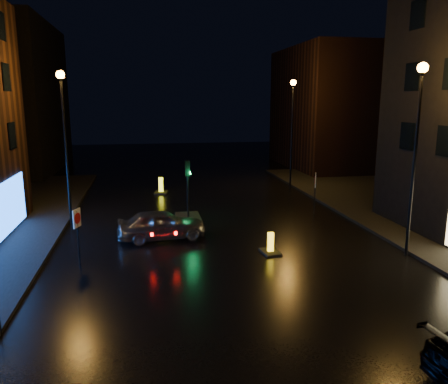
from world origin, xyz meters
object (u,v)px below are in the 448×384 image
at_px(traffic_signal, 188,210).
at_px(bollard_near, 270,248).
at_px(road_sign_right, 315,184).
at_px(road_sign_left, 77,223).
at_px(silver_hatchback, 162,224).
at_px(bollard_far, 161,190).

height_order(traffic_signal, bollard_near, traffic_signal).
relative_size(bollard_near, road_sign_right, 0.47).
relative_size(traffic_signal, road_sign_left, 1.44).
distance_m(road_sign_left, road_sign_right, 14.32).
relative_size(silver_hatchback, bollard_far, 2.93).
xyz_separation_m(traffic_signal, road_sign_left, (-5.30, -6.35, 1.29)).
xyz_separation_m(traffic_signal, road_sign_right, (7.70, -0.34, 1.39)).
bearing_deg(road_sign_right, bollard_far, -19.22).
relative_size(road_sign_left, road_sign_right, 0.94).
relative_size(traffic_signal, silver_hatchback, 0.79).
height_order(silver_hatchback, road_sign_left, road_sign_left).
xyz_separation_m(traffic_signal, bollard_far, (-1.28, 7.55, -0.24)).
relative_size(bollard_near, road_sign_left, 0.49).
xyz_separation_m(bollard_far, road_sign_left, (-4.02, -13.90, 1.53)).
bearing_deg(road_sign_right, silver_hatchback, 41.07).
bearing_deg(road_sign_right, bollard_near, 75.67).
bearing_deg(traffic_signal, silver_hatchback, -115.37).
distance_m(traffic_signal, road_sign_right, 7.83).
bearing_deg(road_sign_left, bollard_far, 95.21).
distance_m(traffic_signal, bollard_far, 7.66).
xyz_separation_m(bollard_near, bollard_far, (-4.37, 14.13, 0.05)).
bearing_deg(silver_hatchback, road_sign_left, 122.18).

